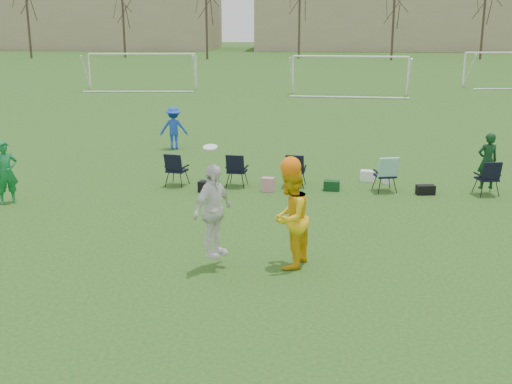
# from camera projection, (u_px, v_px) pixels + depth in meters

# --- Properties ---
(ground) EXTENTS (260.00, 260.00, 0.00)m
(ground) POSITION_uv_depth(u_px,v_px,m) (217.00, 306.00, 10.79)
(ground) COLOR #204C17
(ground) RESTS_ON ground
(fielder_green_near) EXTENTS (0.72, 0.69, 1.66)m
(fielder_green_near) POSITION_uv_depth(u_px,v_px,m) (6.00, 172.00, 16.65)
(fielder_green_near) COLOR #147638
(fielder_green_near) RESTS_ON ground
(fielder_blue) EXTENTS (1.09, 0.72, 1.57)m
(fielder_blue) POSITION_uv_depth(u_px,v_px,m) (174.00, 128.00, 23.74)
(fielder_blue) COLOR blue
(fielder_blue) RESTS_ON ground
(center_contest) EXTENTS (2.43, 1.36, 2.44)m
(center_contest) POSITION_uv_depth(u_px,v_px,m) (262.00, 214.00, 12.24)
(center_contest) COLOR white
(center_contest) RESTS_ON ground
(sideline_setup) EXTENTS (9.40, 2.04, 1.70)m
(sideline_setup) POSITION_uv_depth(u_px,v_px,m) (339.00, 172.00, 18.10)
(sideline_setup) COLOR #0E3618
(sideline_setup) RESTS_ON ground
(goal_left) EXTENTS (7.39, 0.76, 2.46)m
(goal_left) POSITION_uv_depth(u_px,v_px,m) (142.00, 61.00, 43.81)
(goal_left) COLOR white
(goal_left) RESTS_ON ground
(goal_mid) EXTENTS (7.40, 0.63, 2.46)m
(goal_mid) POSITION_uv_depth(u_px,v_px,m) (350.00, 64.00, 40.76)
(goal_mid) COLOR white
(goal_mid) RESTS_ON ground
(tree_line) EXTENTS (110.28, 3.28, 11.40)m
(tree_line) POSITION_uv_depth(u_px,v_px,m) (301.00, 16.00, 76.65)
(tree_line) COLOR #382B21
(tree_line) RESTS_ON ground
(building_row) EXTENTS (126.00, 16.00, 13.00)m
(building_row) POSITION_uv_depth(u_px,v_px,m) (345.00, 11.00, 101.05)
(building_row) COLOR tan
(building_row) RESTS_ON ground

